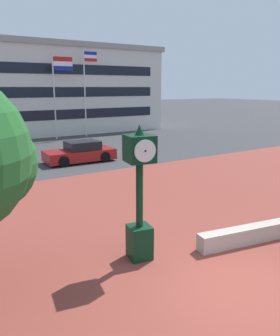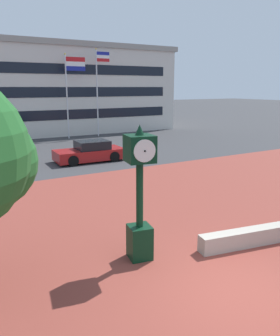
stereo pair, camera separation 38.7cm
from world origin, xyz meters
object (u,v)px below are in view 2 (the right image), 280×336
at_px(street_clock, 140,194).
at_px(car_street_mid, 90,152).
at_px(flagpole_secondary, 98,86).
at_px(civic_building, 20,89).
at_px(flagpole_primary, 70,86).

bearing_deg(street_clock, car_street_mid, 84.07).
bearing_deg(flagpole_secondary, car_street_mid, -116.24).
height_order(street_clock, flagpole_secondary, flagpole_secondary).
distance_m(car_street_mid, flagpole_secondary, 11.93).
height_order(car_street_mid, flagpole_secondary, flagpole_secondary).
bearing_deg(flagpole_secondary, civic_building, 119.78).
bearing_deg(civic_building, street_clock, -95.92).
distance_m(street_clock, flagpole_secondary, 24.06).
relative_size(flagpole_primary, flagpole_secondary, 0.93).
xyz_separation_m(street_clock, flagpole_secondary, (8.45, 22.36, 2.75)).
xyz_separation_m(flagpole_primary, civic_building, (-2.47, 9.06, -0.24)).
bearing_deg(flagpole_primary, street_clock, -104.38).
height_order(flagpole_primary, civic_building, civic_building).
height_order(street_clock, flagpole_primary, flagpole_primary).
bearing_deg(flagpole_primary, car_street_mid, -102.61).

